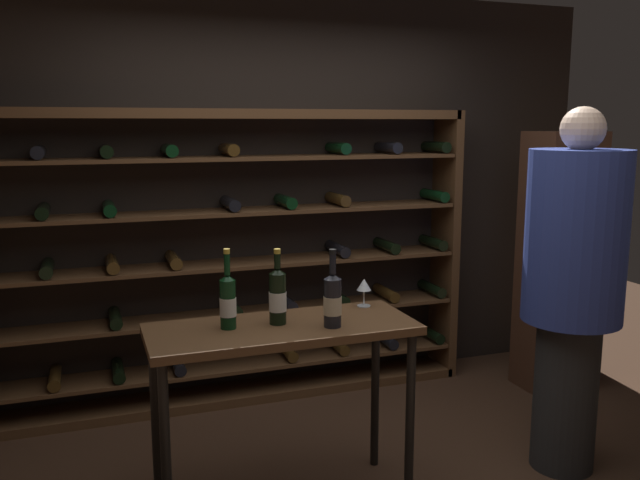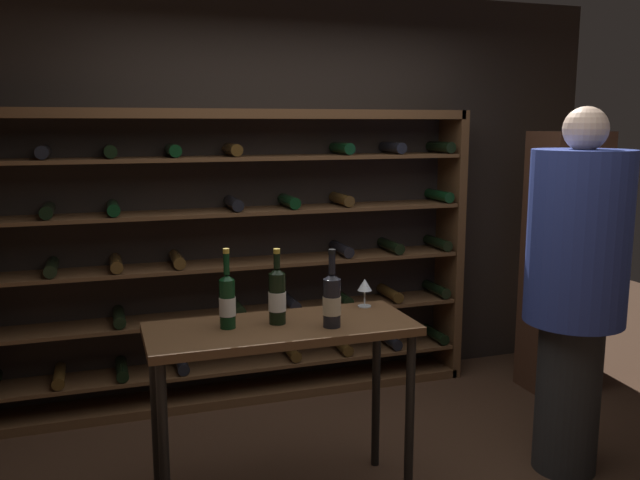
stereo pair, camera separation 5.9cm
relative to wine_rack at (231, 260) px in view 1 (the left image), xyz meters
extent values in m
cube|color=black|center=(0.38, 0.21, 0.40)|extent=(4.67, 0.10, 2.69)
cube|color=brown|center=(1.58, 0.00, 0.01)|extent=(0.06, 0.32, 1.91)
cube|color=brown|center=(0.00, 0.00, 0.93)|extent=(3.15, 0.32, 0.06)
cube|color=brown|center=(0.00, 0.00, -0.92)|extent=(3.15, 0.32, 0.06)
cube|color=brown|center=(0.00, 0.00, -0.71)|extent=(3.07, 0.32, 0.02)
cylinder|color=#4C3314|center=(-1.11, 0.00, -0.66)|extent=(0.08, 0.30, 0.08)
cylinder|color=black|center=(-0.74, 0.00, -0.66)|extent=(0.08, 0.30, 0.08)
cylinder|color=black|center=(-0.37, 0.00, -0.66)|extent=(0.08, 0.30, 0.08)
cylinder|color=#4C3314|center=(0.37, 0.00, -0.66)|extent=(0.08, 0.30, 0.08)
cylinder|color=#4C3314|center=(0.74, 0.00, -0.66)|extent=(0.08, 0.30, 0.08)
cylinder|color=black|center=(1.11, 0.00, -0.66)|extent=(0.08, 0.30, 0.08)
cylinder|color=black|center=(1.48, 0.00, -0.66)|extent=(0.08, 0.30, 0.08)
cube|color=brown|center=(0.00, 0.00, -0.37)|extent=(3.07, 0.32, 0.02)
cylinder|color=black|center=(-0.74, 0.00, -0.31)|extent=(0.08, 0.30, 0.08)
cylinder|color=black|center=(0.00, 0.00, -0.31)|extent=(0.08, 0.30, 0.08)
cylinder|color=black|center=(0.37, 0.00, -0.31)|extent=(0.08, 0.30, 0.08)
cylinder|color=black|center=(0.74, 0.00, -0.31)|extent=(0.08, 0.30, 0.08)
cylinder|color=#4C3314|center=(1.11, 0.00, -0.31)|extent=(0.08, 0.30, 0.08)
cylinder|color=black|center=(1.48, 0.00, -0.31)|extent=(0.08, 0.30, 0.08)
cube|color=brown|center=(0.00, 0.00, -0.03)|extent=(3.07, 0.32, 0.02)
cylinder|color=black|center=(-1.11, 0.00, 0.03)|extent=(0.08, 0.30, 0.08)
cylinder|color=#4C3314|center=(-0.74, 0.00, 0.03)|extent=(0.08, 0.30, 0.08)
cylinder|color=#4C3314|center=(-0.37, 0.00, 0.03)|extent=(0.08, 0.30, 0.08)
cylinder|color=black|center=(0.74, 0.00, 0.03)|extent=(0.08, 0.30, 0.08)
cylinder|color=black|center=(1.11, 0.00, 0.03)|extent=(0.08, 0.30, 0.08)
cylinder|color=black|center=(1.48, 0.00, 0.03)|extent=(0.08, 0.30, 0.08)
cube|color=brown|center=(0.00, 0.00, 0.31)|extent=(3.07, 0.32, 0.02)
cylinder|color=black|center=(-1.11, 0.00, 0.37)|extent=(0.08, 0.30, 0.08)
cylinder|color=black|center=(-0.74, 0.00, 0.37)|extent=(0.08, 0.30, 0.08)
cylinder|color=black|center=(0.00, 0.00, 0.37)|extent=(0.08, 0.30, 0.08)
cylinder|color=black|center=(0.37, 0.00, 0.37)|extent=(0.08, 0.30, 0.08)
cylinder|color=#4C3314|center=(0.74, 0.00, 0.37)|extent=(0.08, 0.30, 0.08)
cylinder|color=black|center=(1.48, 0.00, 0.37)|extent=(0.08, 0.30, 0.08)
cube|color=brown|center=(0.00, 0.00, 0.66)|extent=(3.07, 0.32, 0.02)
cylinder|color=black|center=(-1.11, 0.00, 0.71)|extent=(0.08, 0.30, 0.08)
cylinder|color=black|center=(-0.74, 0.00, 0.71)|extent=(0.08, 0.30, 0.08)
cylinder|color=black|center=(-0.37, 0.00, 0.71)|extent=(0.08, 0.30, 0.08)
cylinder|color=#4C3314|center=(0.00, 0.00, 0.71)|extent=(0.08, 0.30, 0.08)
cylinder|color=black|center=(0.74, 0.00, 0.71)|extent=(0.08, 0.30, 0.08)
cylinder|color=black|center=(1.11, 0.00, 0.71)|extent=(0.08, 0.30, 0.08)
cylinder|color=black|center=(1.48, 0.00, 0.71)|extent=(0.08, 0.30, 0.08)
cube|color=brown|center=(-0.05, -1.32, -0.07)|extent=(1.24, 0.50, 0.04)
cylinder|color=black|center=(-0.62, -1.52, -0.52)|extent=(0.04, 0.04, 0.86)
cylinder|color=black|center=(0.52, -1.52, -0.52)|extent=(0.04, 0.04, 0.86)
cylinder|color=black|center=(-0.62, -1.12, -0.52)|extent=(0.04, 0.04, 0.86)
cylinder|color=black|center=(0.52, -1.12, -0.52)|extent=(0.04, 0.04, 0.86)
cylinder|color=#292929|center=(1.47, -1.47, -0.54)|extent=(0.33, 0.33, 0.81)
cylinder|color=#2D3D8C|center=(1.47, -1.47, 0.31)|extent=(0.50, 0.50, 0.88)
sphere|color=beige|center=(1.47, -1.47, 0.85)|extent=(0.22, 0.22, 0.22)
cube|color=#4C2D1E|center=(2.14, -0.54, -0.06)|extent=(0.44, 0.36, 1.77)
cylinder|color=black|center=(0.16, -1.42, 0.06)|extent=(0.08, 0.08, 0.22)
cone|color=black|center=(0.16, -1.42, 0.19)|extent=(0.08, 0.08, 0.03)
cylinder|color=black|center=(0.16, -1.42, 0.25)|extent=(0.03, 0.03, 0.09)
cylinder|color=black|center=(0.16, -1.42, 0.30)|extent=(0.03, 0.03, 0.02)
cylinder|color=#C6B28C|center=(0.16, -1.42, 0.05)|extent=(0.08, 0.08, 0.09)
cylinder|color=black|center=(-0.29, -1.29, 0.07)|extent=(0.07, 0.07, 0.23)
cone|color=black|center=(-0.29, -1.29, 0.19)|extent=(0.07, 0.07, 0.03)
cylinder|color=black|center=(-0.29, -1.29, 0.25)|extent=(0.03, 0.03, 0.10)
cylinder|color=#B7932D|center=(-0.29, -1.29, 0.31)|extent=(0.03, 0.03, 0.02)
cylinder|color=silver|center=(-0.29, -1.29, 0.05)|extent=(0.08, 0.08, 0.09)
cylinder|color=black|center=(-0.06, -1.29, 0.07)|extent=(0.08, 0.08, 0.24)
cone|color=black|center=(-0.06, -1.29, 0.20)|extent=(0.08, 0.08, 0.03)
cylinder|color=black|center=(-0.06, -1.29, 0.25)|extent=(0.03, 0.03, 0.07)
cylinder|color=#B7932D|center=(-0.06, -1.29, 0.30)|extent=(0.03, 0.03, 0.02)
cylinder|color=silver|center=(-0.06, -1.29, 0.06)|extent=(0.08, 0.08, 0.09)
cylinder|color=silver|center=(0.44, -1.15, -0.05)|extent=(0.07, 0.07, 0.00)
cylinder|color=silver|center=(0.44, -1.15, 0.00)|extent=(0.01, 0.01, 0.08)
cone|color=silver|center=(0.44, -1.15, 0.07)|extent=(0.07, 0.07, 0.06)
cylinder|color=#590A14|center=(0.44, -1.15, 0.05)|extent=(0.04, 0.04, 0.02)
camera|label=1|loc=(-0.88, -4.18, 0.87)|focal=37.45mm
camera|label=2|loc=(-0.83, -4.20, 0.87)|focal=37.45mm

